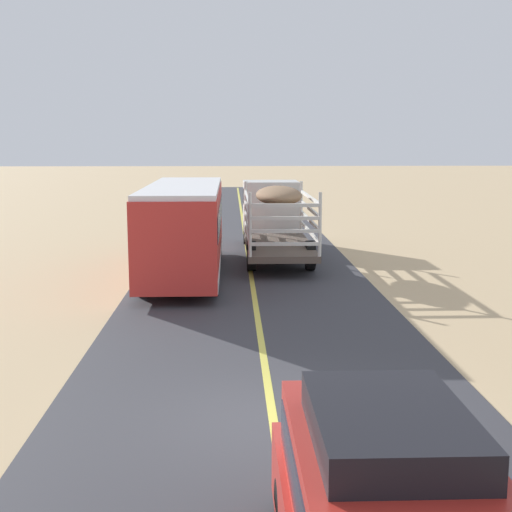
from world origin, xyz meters
name	(u,v)px	position (x,y,z in m)	size (l,w,h in m)	color
ground_plane	(273,421)	(0.00, 0.00, 0.00)	(240.00, 240.00, 0.00)	tan
road_surface	(273,420)	(0.00, 0.00, 0.01)	(8.00, 120.00, 0.02)	#38383D
road_centre_line	(273,420)	(0.00, 0.00, 0.02)	(0.16, 117.60, 0.00)	#D8CC4C
livestock_truck	(273,210)	(1.13, 18.32, 1.79)	(2.53, 9.70, 3.02)	silver
bus	(184,227)	(-2.35, 13.00, 1.75)	(2.54, 10.00, 3.21)	red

